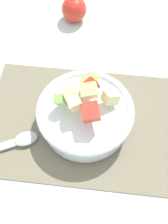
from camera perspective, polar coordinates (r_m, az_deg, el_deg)
name	(u,v)px	position (r m, az deg, el deg)	size (l,w,h in m)	color
ground_plane	(85,124)	(0.70, 0.21, -2.31)	(2.40, 2.40, 0.00)	silver
placemat	(85,123)	(0.70, 0.21, -2.20)	(0.48, 0.32, 0.01)	#756B56
salad_bowl	(84,113)	(0.66, 0.03, -0.27)	(0.22, 0.22, 0.13)	white
serving_spoon	(6,145)	(0.69, -15.31, -6.40)	(0.21, 0.12, 0.01)	#B7B7BC
whole_apple	(74,9)	(0.90, -1.99, 19.78)	(0.07, 0.07, 0.09)	red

